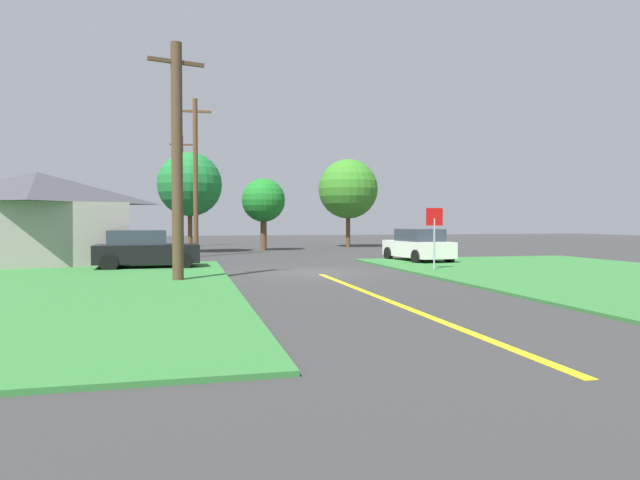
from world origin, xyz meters
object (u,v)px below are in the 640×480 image
(stop_sign, at_px, (434,227))
(oak_tree_right, at_px, (348,189))
(oak_tree_left, at_px, (190,185))
(utility_pole_mid, at_px, (196,176))
(pine_tree_center, at_px, (263,201))
(car_on_crossroad, at_px, (418,246))
(parked_car_near_building, at_px, (145,250))
(utility_pole_near, at_px, (177,161))
(utility_pole_far, at_px, (182,190))
(barn, at_px, (38,219))

(stop_sign, height_order, oak_tree_right, oak_tree_right)
(oak_tree_left, bearing_deg, utility_pole_mid, -86.26)
(pine_tree_center, bearing_deg, stop_sign, -75.92)
(car_on_crossroad, height_order, pine_tree_center, pine_tree_center)
(parked_car_near_building, distance_m, utility_pole_mid, 8.86)
(car_on_crossroad, relative_size, utility_pole_near, 0.57)
(parked_car_near_building, xyz_separation_m, pine_tree_center, (6.83, 13.80, 2.62))
(stop_sign, relative_size, parked_car_near_building, 0.59)
(utility_pole_mid, xyz_separation_m, utility_pole_far, (-0.88, 13.18, -0.06))
(oak_tree_right, bearing_deg, pine_tree_center, -153.21)
(stop_sign, bearing_deg, car_on_crossroad, -104.64)
(oak_tree_left, xyz_separation_m, barn, (-6.76, -8.83, -2.24))
(stop_sign, xyz_separation_m, barn, (-16.09, 7.13, 0.36))
(car_on_crossroad, distance_m, oak_tree_left, 15.84)
(oak_tree_left, bearing_deg, pine_tree_center, 18.09)
(car_on_crossroad, xyz_separation_m, oak_tree_left, (-10.81, 11.03, 3.54))
(utility_pole_near, relative_size, utility_pole_mid, 0.87)
(parked_car_near_building, xyz_separation_m, barn, (-4.85, 3.37, 1.31))
(parked_car_near_building, bearing_deg, stop_sign, -21.29)
(car_on_crossroad, bearing_deg, utility_pole_mid, 52.79)
(stop_sign, relative_size, oak_tree_right, 0.37)
(oak_tree_left, bearing_deg, car_on_crossroad, -45.58)
(utility_pole_mid, bearing_deg, utility_pole_near, -93.37)
(stop_sign, xyz_separation_m, oak_tree_left, (-9.33, 15.95, 2.60))
(car_on_crossroad, distance_m, barn, 17.75)
(barn, bearing_deg, oak_tree_right, 36.72)
(parked_car_near_building, xyz_separation_m, utility_pole_far, (1.32, 20.90, 3.69))
(utility_pole_far, relative_size, barn, 1.05)
(parked_car_near_building, bearing_deg, utility_pole_mid, 71.33)
(utility_pole_near, bearing_deg, oak_tree_left, 88.43)
(pine_tree_center, xyz_separation_m, barn, (-11.68, -10.43, -1.31))
(oak_tree_left, bearing_deg, utility_pole_far, 93.86)
(stop_sign, relative_size, car_on_crossroad, 0.57)
(utility_pole_near, distance_m, utility_pole_mid, 13.22)
(oak_tree_right, distance_m, barn, 23.60)
(pine_tree_center, bearing_deg, barn, -138.23)
(utility_pole_far, xyz_separation_m, pine_tree_center, (5.51, -7.10, -1.07))
(car_on_crossroad, relative_size, utility_pole_mid, 0.50)
(stop_sign, distance_m, oak_tree_left, 18.66)
(oak_tree_right, bearing_deg, oak_tree_left, -156.63)
(stop_sign, xyz_separation_m, oak_tree_right, (2.73, 21.16, 2.78))
(pine_tree_center, distance_m, barn, 15.72)
(car_on_crossroad, distance_m, oak_tree_right, 16.71)
(utility_pole_near, bearing_deg, car_on_crossroad, 30.37)
(stop_sign, height_order, car_on_crossroad, stop_sign)
(car_on_crossroad, relative_size, oak_tree_right, 0.64)
(car_on_crossroad, bearing_deg, pine_tree_center, 19.71)
(pine_tree_center, height_order, barn, pine_tree_center)
(oak_tree_left, height_order, barn, oak_tree_left)
(stop_sign, height_order, barn, barn)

